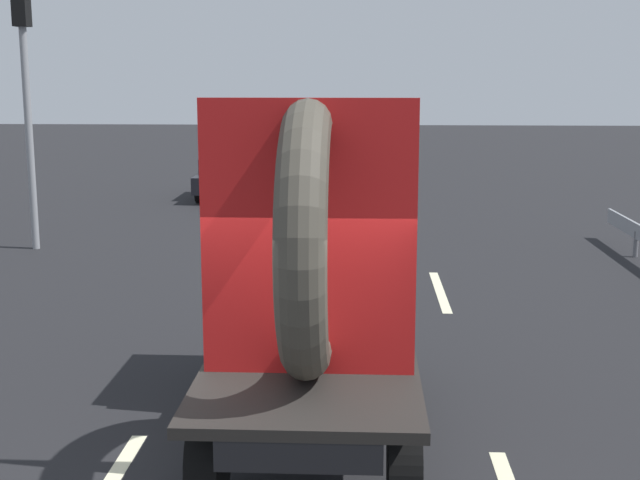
# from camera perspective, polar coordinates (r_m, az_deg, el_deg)

# --- Properties ---
(ground_plane) EXTENTS (120.00, 120.00, 0.00)m
(ground_plane) POSITION_cam_1_polar(r_m,az_deg,el_deg) (8.45, -2.24, -15.31)
(ground_plane) COLOR black
(flatbed_truck) EXTENTS (2.02, 4.72, 3.53)m
(flatbed_truck) POSITION_cam_1_polar(r_m,az_deg,el_deg) (9.22, -0.16, -2.35)
(flatbed_truck) COLOR black
(flatbed_truck) RESTS_ON ground_plane
(distant_sedan) EXTENTS (1.67, 3.89, 1.27)m
(distant_sedan) POSITION_cam_1_polar(r_m,az_deg,el_deg) (27.09, -6.01, 4.28)
(distant_sedan) COLOR black
(distant_sedan) RESTS_ON ground_plane
(traffic_light) EXTENTS (0.42, 0.36, 5.64)m
(traffic_light) POSITION_cam_1_polar(r_m,az_deg,el_deg) (19.56, -18.86, 10.12)
(traffic_light) COLOR gray
(traffic_light) RESTS_ON ground_plane
(lane_dash_left_far) EXTENTS (0.16, 2.48, 0.01)m
(lane_dash_left_far) POSITION_cam_1_polar(r_m,az_deg,el_deg) (15.59, -5.78, -3.06)
(lane_dash_left_far) COLOR beige
(lane_dash_left_far) RESTS_ON ground_plane
(lane_dash_right_far) EXTENTS (0.16, 2.92, 0.01)m
(lane_dash_right_far) POSITION_cam_1_polar(r_m,az_deg,el_deg) (15.31, 7.92, -3.36)
(lane_dash_right_far) COLOR beige
(lane_dash_right_far) RESTS_ON ground_plane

